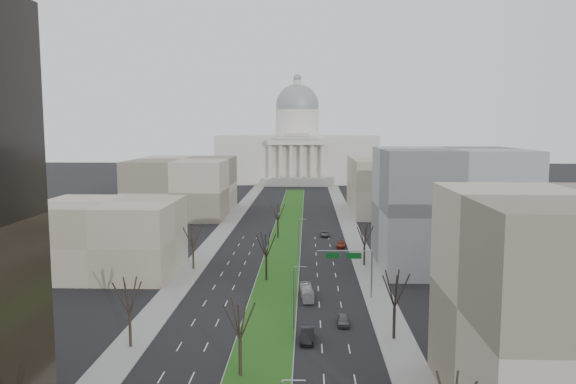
% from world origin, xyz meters
% --- Properties ---
extents(ground, '(600.00, 600.00, 0.00)m').
position_xyz_m(ground, '(0.00, 120.00, 0.00)').
color(ground, black).
rests_on(ground, ground).
extents(median, '(8.00, 222.03, 0.20)m').
position_xyz_m(median, '(0.00, 118.99, 0.10)').
color(median, '#999993').
rests_on(median, ground).
extents(sidewalk_left, '(5.00, 330.00, 0.15)m').
position_xyz_m(sidewalk_left, '(-17.50, 95.00, 0.07)').
color(sidewalk_left, gray).
rests_on(sidewalk_left, ground).
extents(sidewalk_right, '(5.00, 330.00, 0.15)m').
position_xyz_m(sidewalk_right, '(17.50, 95.00, 0.07)').
color(sidewalk_right, gray).
rests_on(sidewalk_right, ground).
extents(capitol, '(80.00, 46.00, 55.00)m').
position_xyz_m(capitol, '(0.00, 269.59, 16.31)').
color(capitol, beige).
rests_on(capitol, ground).
extents(building_beige_left, '(26.00, 22.00, 14.00)m').
position_xyz_m(building_beige_left, '(-33.00, 85.00, 7.00)').
color(building_beige_left, tan).
rests_on(building_beige_left, ground).
extents(building_grey_right, '(28.00, 26.00, 24.00)m').
position_xyz_m(building_grey_right, '(34.00, 92.00, 12.00)').
color(building_grey_right, slate).
rests_on(building_grey_right, ground).
extents(building_far_left, '(30.00, 40.00, 18.00)m').
position_xyz_m(building_far_left, '(-35.00, 160.00, 9.00)').
color(building_far_left, gray).
rests_on(building_far_left, ground).
extents(building_far_right, '(30.00, 40.00, 18.00)m').
position_xyz_m(building_far_right, '(35.00, 165.00, 9.00)').
color(building_far_right, tan).
rests_on(building_far_right, ground).
extents(tree_left_mid, '(5.40, 5.40, 9.72)m').
position_xyz_m(tree_left_mid, '(-17.20, 48.00, 7.00)').
color(tree_left_mid, black).
rests_on(tree_left_mid, ground).
extents(tree_left_far, '(5.28, 5.28, 9.50)m').
position_xyz_m(tree_left_far, '(-17.20, 88.00, 6.84)').
color(tree_left_far, black).
rests_on(tree_left_far, ground).
extents(tree_right_mid, '(5.52, 5.52, 9.94)m').
position_xyz_m(tree_right_mid, '(17.20, 52.00, 7.16)').
color(tree_right_mid, black).
rests_on(tree_right_mid, ground).
extents(tree_right_far, '(5.04, 5.04, 9.07)m').
position_xyz_m(tree_right_far, '(17.20, 92.00, 6.53)').
color(tree_right_far, black).
rests_on(tree_right_far, ground).
extents(tree_median_a, '(5.40, 5.40, 9.72)m').
position_xyz_m(tree_median_a, '(-2.00, 40.00, 7.00)').
color(tree_median_a, black).
rests_on(tree_median_a, ground).
extents(tree_median_b, '(5.40, 5.40, 9.72)m').
position_xyz_m(tree_median_b, '(-2.00, 80.00, 7.00)').
color(tree_median_b, black).
rests_on(tree_median_b, ground).
extents(tree_median_c, '(5.40, 5.40, 9.72)m').
position_xyz_m(tree_median_c, '(-2.00, 120.00, 7.00)').
color(tree_median_c, black).
rests_on(tree_median_c, ground).
extents(streetlamp_median_b, '(1.90, 0.20, 9.16)m').
position_xyz_m(streetlamp_median_b, '(3.76, 55.00, 4.81)').
color(streetlamp_median_b, gray).
rests_on(streetlamp_median_b, ground).
extents(streetlamp_median_c, '(1.90, 0.20, 9.16)m').
position_xyz_m(streetlamp_median_c, '(3.76, 95.00, 4.81)').
color(streetlamp_median_c, gray).
rests_on(streetlamp_median_c, ground).
extents(mast_arm_signs, '(9.12, 0.24, 8.09)m').
position_xyz_m(mast_arm_signs, '(13.49, 70.03, 6.11)').
color(mast_arm_signs, gray).
rests_on(mast_arm_signs, ground).
extents(car_grey_near, '(1.73, 4.21, 1.43)m').
position_xyz_m(car_grey_near, '(10.77, 57.30, 0.71)').
color(car_grey_near, '#565B5F').
rests_on(car_grey_near, ground).
extents(car_black, '(1.89, 5.11, 1.67)m').
position_xyz_m(car_black, '(5.57, 50.93, 0.84)').
color(car_black, black).
rests_on(car_black, ground).
extents(car_red, '(2.53, 4.99, 1.39)m').
position_xyz_m(car_red, '(13.50, 109.64, 0.69)').
color(car_red, maroon).
rests_on(car_red, ground).
extents(car_grey_far, '(2.32, 4.89, 1.35)m').
position_xyz_m(car_grey_far, '(10.10, 122.92, 0.67)').
color(car_grey_far, '#515359').
rests_on(car_grey_far, ground).
extents(box_van, '(2.41, 7.72, 2.12)m').
position_xyz_m(box_van, '(5.50, 69.50, 1.06)').
color(box_van, silver).
rests_on(box_van, ground).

